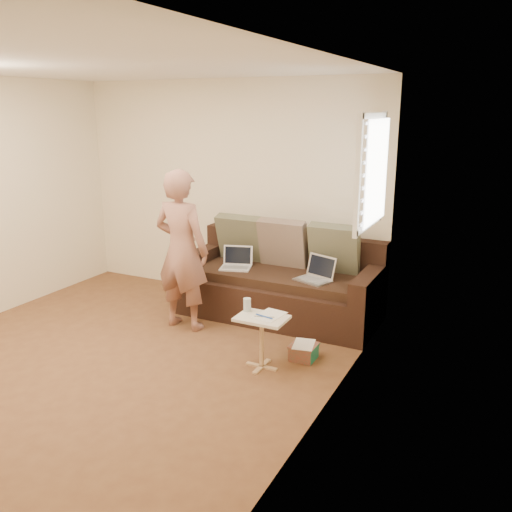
{
  "coord_description": "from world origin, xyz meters",
  "views": [
    {
      "loc": [
        3.19,
        -3.44,
        2.27
      ],
      "look_at": [
        0.8,
        1.4,
        0.78
      ],
      "focal_mm": 37.84,
      "sensor_mm": 36.0,
      "label": 1
    }
  ],
  "objects_px": {
    "person": "(182,250)",
    "striped_box": "(304,352)",
    "laptop_white": "(235,269)",
    "drinking_glass": "(247,305)",
    "side_table": "(262,342)",
    "sofa": "(279,280)",
    "laptop_silver": "(313,281)"
  },
  "relations": [
    {
      "from": "laptop_silver",
      "to": "striped_box",
      "type": "relative_size",
      "value": 1.49
    },
    {
      "from": "person",
      "to": "side_table",
      "type": "relative_size",
      "value": 3.46
    },
    {
      "from": "sofa",
      "to": "drinking_glass",
      "type": "bearing_deg",
      "value": -80.5
    },
    {
      "from": "person",
      "to": "side_table",
      "type": "distance_m",
      "value": 1.39
    },
    {
      "from": "laptop_silver",
      "to": "side_table",
      "type": "height_order",
      "value": "laptop_silver"
    },
    {
      "from": "laptop_white",
      "to": "striped_box",
      "type": "xyz_separation_m",
      "value": [
        1.14,
        -0.78,
        -0.44
      ]
    },
    {
      "from": "laptop_silver",
      "to": "laptop_white",
      "type": "distance_m",
      "value": 0.94
    },
    {
      "from": "laptop_silver",
      "to": "person",
      "type": "xyz_separation_m",
      "value": [
        -1.23,
        -0.57,
        0.33
      ]
    },
    {
      "from": "drinking_glass",
      "to": "striped_box",
      "type": "distance_m",
      "value": 0.71
    },
    {
      "from": "laptop_silver",
      "to": "person",
      "type": "relative_size",
      "value": 0.21
    },
    {
      "from": "laptop_white",
      "to": "person",
      "type": "height_order",
      "value": "person"
    },
    {
      "from": "laptop_white",
      "to": "striped_box",
      "type": "height_order",
      "value": "laptop_white"
    },
    {
      "from": "sofa",
      "to": "striped_box",
      "type": "xyz_separation_m",
      "value": [
        0.65,
        -0.89,
        -0.35
      ]
    },
    {
      "from": "person",
      "to": "striped_box",
      "type": "xyz_separation_m",
      "value": [
        1.43,
        -0.17,
        -0.77
      ]
    },
    {
      "from": "side_table",
      "to": "drinking_glass",
      "type": "bearing_deg",
      "value": 158.69
    },
    {
      "from": "sofa",
      "to": "person",
      "type": "height_order",
      "value": "person"
    },
    {
      "from": "sofa",
      "to": "striped_box",
      "type": "height_order",
      "value": "sofa"
    },
    {
      "from": "laptop_silver",
      "to": "side_table",
      "type": "distance_m",
      "value": 1.1
    },
    {
      "from": "laptop_white",
      "to": "side_table",
      "type": "height_order",
      "value": "laptop_white"
    },
    {
      "from": "laptop_white",
      "to": "person",
      "type": "relative_size",
      "value": 0.2
    },
    {
      "from": "sofa",
      "to": "laptop_silver",
      "type": "bearing_deg",
      "value": -18.62
    },
    {
      "from": "laptop_white",
      "to": "striped_box",
      "type": "bearing_deg",
      "value": -51.24
    },
    {
      "from": "person",
      "to": "drinking_glass",
      "type": "bearing_deg",
      "value": 157.76
    },
    {
      "from": "drinking_glass",
      "to": "side_table",
      "type": "bearing_deg",
      "value": -21.31
    },
    {
      "from": "laptop_white",
      "to": "person",
      "type": "xyz_separation_m",
      "value": [
        -0.3,
        -0.61,
        0.33
      ]
    },
    {
      "from": "striped_box",
      "to": "drinking_glass",
      "type": "bearing_deg",
      "value": -151.0
    },
    {
      "from": "drinking_glass",
      "to": "striped_box",
      "type": "xyz_separation_m",
      "value": [
        0.46,
        0.25,
        -0.47
      ]
    },
    {
      "from": "sofa",
      "to": "laptop_silver",
      "type": "height_order",
      "value": "sofa"
    },
    {
      "from": "side_table",
      "to": "person",
      "type": "bearing_deg",
      "value": 156.92
    },
    {
      "from": "sofa",
      "to": "laptop_white",
      "type": "relative_size",
      "value": 6.58
    },
    {
      "from": "person",
      "to": "side_table",
      "type": "bearing_deg",
      "value": 158.08
    },
    {
      "from": "side_table",
      "to": "sofa",
      "type": "bearing_deg",
      "value": 107.03
    }
  ]
}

